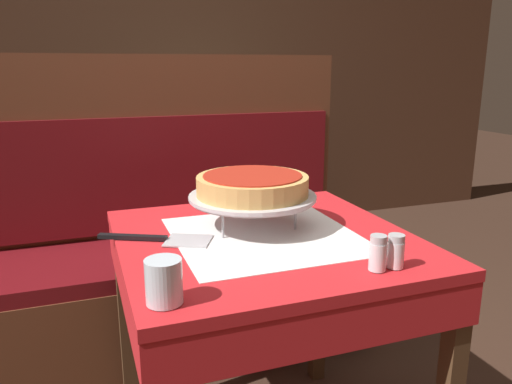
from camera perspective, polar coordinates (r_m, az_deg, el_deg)
The scene contains 12 objects.
dining_table_front at distance 1.44m, azimuth 1.03°, elevation -8.60°, with size 0.81×0.81×0.78m.
dining_table_rear at distance 3.21m, azimuth -4.69°, elevation 4.08°, with size 0.83×0.83×0.77m.
booth_bench at distance 2.23m, azimuth -9.92°, elevation -9.17°, with size 1.69×0.53×1.29m.
back_wall_panel at distance 3.66m, azimuth -12.75°, elevation 13.33°, with size 6.00×0.04×2.40m, color #4C2D1E.
pizza_pan_stand at distance 1.45m, azimuth -0.40°, elevation -0.69°, with size 0.37×0.37×0.10m.
deep_dish_pizza at distance 1.44m, azimuth -0.40°, elevation 0.84°, with size 0.32×0.32×0.06m.
pizza_server at distance 1.39m, azimuth -10.83°, elevation -5.29°, with size 0.31×0.19×0.01m.
water_glass_near at distance 1.03m, azimuth -10.49°, elevation -10.01°, with size 0.08×0.08×0.09m.
salt_shaker at distance 1.20m, azimuth 13.75°, elevation -6.80°, with size 0.04×0.04×0.08m.
pepper_shaker at distance 1.23m, azimuth 15.67°, elevation -6.55°, with size 0.04×0.04×0.08m.
napkin_holder at distance 1.73m, azimuth -2.36°, elevation 0.24°, with size 0.10×0.05×0.09m.
condiment_caddy at distance 3.14m, azimuth -6.01°, elevation 6.30°, with size 0.14×0.14×0.18m.
Camera 1 is at (-0.48, -1.24, 1.24)m, focal length 35.00 mm.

